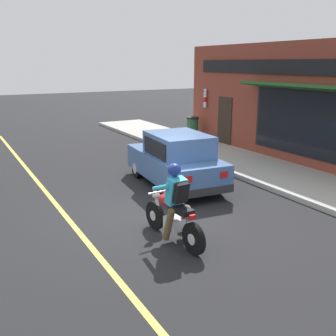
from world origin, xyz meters
TOP-DOWN VIEW (x-y plane):
  - ground_plane at (0.00, 0.00)m, footprint 80.00×80.00m
  - sidewalk_curb at (5.00, 3.00)m, footprint 2.60×22.00m
  - lane_stripe at (-1.80, 3.00)m, footprint 0.12×19.80m
  - storefront_building at (6.53, 2.45)m, footprint 1.25×10.95m
  - motorcycle_with_rider at (-0.25, -1.45)m, footprint 0.58×2.02m
  - car_hatchback at (1.66, 1.72)m, footprint 1.97×3.91m
  - trash_bin at (5.74, 7.15)m, footprint 0.56×0.56m

SIDE VIEW (x-z plane):
  - ground_plane at x=0.00m, z-range 0.00..0.00m
  - lane_stripe at x=-1.80m, z-range 0.00..0.01m
  - sidewalk_curb at x=5.00m, z-range 0.00..0.14m
  - trash_bin at x=5.74m, z-range 0.15..1.13m
  - motorcycle_with_rider at x=-0.25m, z-range -0.13..1.49m
  - car_hatchback at x=1.66m, z-range -0.02..1.55m
  - storefront_building at x=6.53m, z-range 0.01..4.21m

